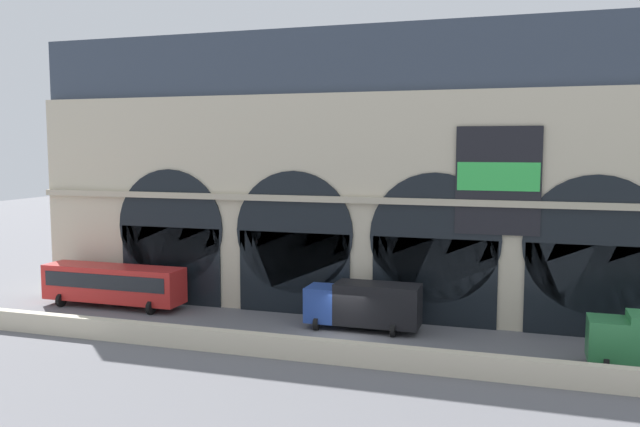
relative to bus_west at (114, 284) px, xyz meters
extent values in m
plane|color=slate|center=(18.49, -2.64, -1.78)|extent=(200.00, 200.00, 0.00)
cube|color=beige|center=(18.49, -7.32, -1.14)|extent=(90.00, 0.70, 1.29)
cube|color=beige|center=(18.49, 4.73, 6.05)|extent=(51.86, 4.73, 15.66)
cube|color=#333D4C|center=(18.49, 5.03, 16.18)|extent=(51.86, 4.13, 4.61)
cube|color=black|center=(3.53, 2.31, 1.16)|extent=(8.33, 0.20, 5.89)
cylinder|color=black|center=(3.53, 2.31, 4.11)|extent=(8.77, 0.20, 8.77)
cube|color=black|center=(13.50, 2.31, 1.16)|extent=(8.33, 0.20, 5.89)
cylinder|color=black|center=(13.50, 2.31, 4.11)|extent=(8.77, 0.20, 8.77)
cube|color=black|center=(23.47, 2.31, 1.16)|extent=(8.33, 0.20, 5.89)
cylinder|color=black|center=(23.47, 2.31, 4.11)|extent=(8.77, 0.20, 8.77)
cube|color=black|center=(33.44, 2.31, 1.16)|extent=(8.33, 0.20, 5.89)
cylinder|color=black|center=(33.44, 2.31, 4.11)|extent=(8.77, 0.20, 8.77)
cube|color=black|center=(27.48, 2.19, 8.01)|extent=(5.35, 0.12, 6.97)
cube|color=green|center=(27.48, 2.11, 8.28)|extent=(5.13, 0.04, 1.83)
cube|color=#B6AB91|center=(18.49, 2.21, 6.55)|extent=(51.86, 0.50, 0.44)
cube|color=red|center=(0.00, 0.01, 0.02)|extent=(11.00, 2.50, 2.60)
cube|color=black|center=(0.00, -1.26, 0.37)|extent=(10.12, 0.04, 1.10)
cylinder|color=black|center=(-3.85, -1.12, -1.28)|extent=(0.28, 1.00, 1.00)
cylinder|color=black|center=(-3.85, 1.13, -1.28)|extent=(0.28, 1.00, 1.00)
cylinder|color=black|center=(3.85, -1.12, -1.28)|extent=(0.28, 1.00, 1.00)
cylinder|color=black|center=(3.85, 1.13, -1.28)|extent=(0.28, 1.00, 1.00)
cube|color=#28479E|center=(16.49, -0.30, -0.21)|extent=(2.00, 2.30, 2.30)
cube|color=black|center=(20.24, -0.30, -0.01)|extent=(5.50, 2.30, 2.70)
cylinder|color=black|center=(16.39, -1.34, -1.36)|extent=(0.28, 0.84, 0.84)
cylinder|color=black|center=(16.39, 0.73, -1.36)|extent=(0.28, 0.84, 0.84)
cylinder|color=black|center=(21.49, -1.34, -1.36)|extent=(0.28, 0.84, 0.84)
cylinder|color=black|center=(21.49, 0.73, -1.36)|extent=(0.28, 0.84, 0.84)
cube|color=#2D7A42|center=(33.66, -3.50, -0.21)|extent=(2.00, 2.30, 2.30)
cylinder|color=black|center=(33.56, -4.53, -1.36)|extent=(0.28, 0.84, 0.84)
cylinder|color=black|center=(33.56, -2.46, -1.36)|extent=(0.28, 0.84, 0.84)
camera|label=1|loc=(29.42, -41.35, 10.21)|focal=36.95mm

